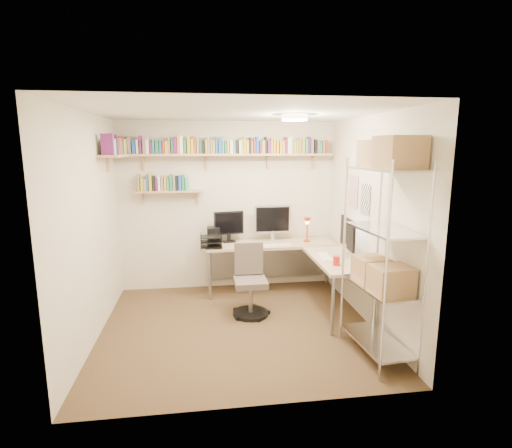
% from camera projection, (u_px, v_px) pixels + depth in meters
% --- Properties ---
extents(ground, '(3.20, 3.20, 0.00)m').
position_uv_depth(ground, '(238.00, 327.00, 4.79)').
color(ground, '#43311C').
rests_on(ground, ground).
extents(room_shell, '(3.24, 3.04, 2.52)m').
position_uv_depth(room_shell, '(237.00, 199.00, 4.50)').
color(room_shell, beige).
rests_on(room_shell, ground).
extents(wall_shelves, '(3.12, 1.09, 0.80)m').
position_uv_depth(wall_shelves, '(198.00, 154.00, 5.61)').
color(wall_shelves, tan).
rests_on(wall_shelves, ground).
extents(corner_desk, '(2.02, 1.88, 1.28)m').
position_uv_depth(corner_desk, '(278.00, 247.00, 5.65)').
color(corner_desk, tan).
rests_on(corner_desk, ground).
extents(office_chair, '(0.48, 0.49, 0.92)m').
position_uv_depth(office_chair, '(250.00, 285.00, 5.12)').
color(office_chair, black).
rests_on(office_chair, ground).
extents(wire_rack, '(0.50, 0.91, 2.23)m').
position_uv_depth(wire_rack, '(385.00, 221.00, 3.86)').
color(wire_rack, silver).
rests_on(wire_rack, ground).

